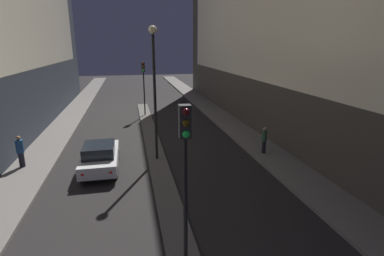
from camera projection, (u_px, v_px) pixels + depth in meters
median_strip at (154, 146)px, 19.96m from camera, size 1.08×29.59×0.12m
traffic_light_near at (185, 153)px, 8.13m from camera, size 0.32×0.42×4.97m
traffic_light_mid at (144, 77)px, 27.70m from camera, size 0.32×0.42×4.97m
street_lamp at (154, 78)px, 16.42m from camera, size 0.44×0.44×7.46m
car_left_lane at (100, 156)px, 16.20m from camera, size 1.86×4.33×1.53m
pedestrian_on_left_sidewalk at (20, 151)px, 16.14m from camera, size 0.39×0.39×1.75m
pedestrian_on_right_sidewalk at (264, 139)px, 18.22m from camera, size 0.33×0.33×1.64m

